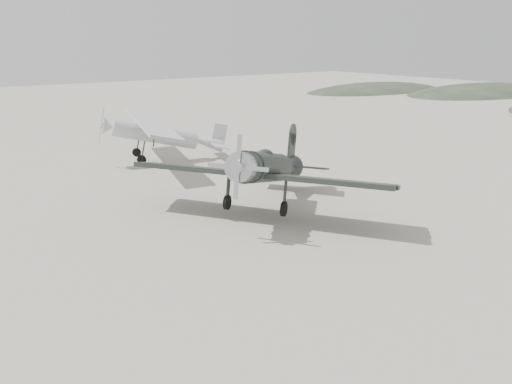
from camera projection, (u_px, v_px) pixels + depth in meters
The scene contains 5 objects.
ground at pixel (300, 240), 19.75m from camera, with size 160.00×160.00×0.00m, color gray.
hill_east_north at pixel (482, 93), 75.02m from camera, with size 36.00×18.00×6.00m, color #2C3526.
hill_northeast at pixel (376, 90), 78.74m from camera, with size 32.00×16.00×5.20m, color #2C3526.
lowwing_monoplane at pixel (268, 168), 22.82m from camera, with size 9.51×10.72×3.78m.
highwing_monoplane at pixel (161, 131), 31.91m from camera, with size 8.13×11.34×3.21m.
Camera 1 is at (-12.14, -13.83, 7.62)m, focal length 35.00 mm.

